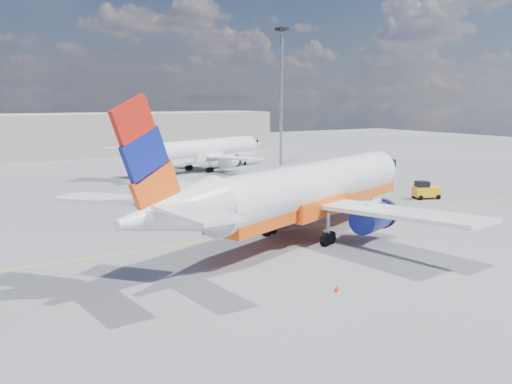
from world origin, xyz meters
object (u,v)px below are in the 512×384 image
gse_tug (426,190)px  traffic_cone (337,289)px  main_jet (305,191)px  second_jet (203,151)px

gse_tug → traffic_cone: size_ratio=5.99×
main_jet → gse_tug: size_ratio=11.85×
second_jet → main_jet: bearing=-125.6°
traffic_cone → gse_tug: bearing=34.2°
second_jet → gse_tug: 36.08m
main_jet → traffic_cone: 13.58m
main_jet → gse_tug: main_jet is taller
gse_tug → traffic_cone: 33.66m
second_jet → gse_tug: bearing=-93.8°
main_jet → second_jet: bearing=52.0°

